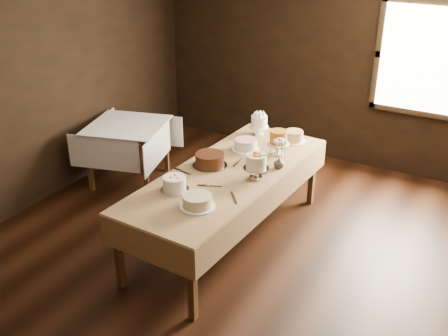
% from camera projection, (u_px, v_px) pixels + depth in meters
% --- Properties ---
extents(floor, '(5.00, 6.00, 0.01)m').
position_uv_depth(floor, '(214.00, 257.00, 5.55)').
color(floor, black).
rests_on(floor, ground).
extents(wall_back, '(5.00, 0.02, 2.80)m').
position_uv_depth(wall_back, '(326.00, 61.00, 7.29)').
color(wall_back, black).
rests_on(wall_back, ground).
extents(wall_left, '(0.02, 6.00, 2.80)m').
position_uv_depth(wall_left, '(25.00, 92.00, 6.06)').
color(wall_left, black).
rests_on(wall_left, ground).
extents(window, '(1.10, 0.05, 1.30)m').
position_uv_depth(window, '(426.00, 60.00, 6.57)').
color(window, '#FFEABF').
rests_on(window, wall_back).
extents(display_table, '(1.17, 2.71, 0.82)m').
position_uv_depth(display_table, '(228.00, 177.00, 5.53)').
color(display_table, '#3F2A15').
rests_on(display_table, ground).
extents(side_table, '(1.16, 1.16, 0.79)m').
position_uv_depth(side_table, '(127.00, 131.00, 6.85)').
color(side_table, '#3F2A15').
rests_on(side_table, ground).
extents(cake_meringue, '(0.23, 0.23, 0.24)m').
position_uv_depth(cake_meringue, '(259.00, 126.00, 6.39)').
color(cake_meringue, white).
rests_on(cake_meringue, display_table).
extents(cake_speckled, '(0.27, 0.27, 0.13)m').
position_uv_depth(cake_speckled, '(294.00, 136.00, 6.21)').
color(cake_speckled, white).
rests_on(cake_speckled, display_table).
extents(cake_lattice, '(0.32, 0.32, 0.12)m').
position_uv_depth(cake_lattice, '(246.00, 145.00, 5.99)').
color(cake_lattice, white).
rests_on(cake_lattice, display_table).
extents(cake_caramel, '(0.25, 0.25, 0.29)m').
position_uv_depth(cake_caramel, '(278.00, 144.00, 5.85)').
color(cake_caramel, white).
rests_on(cake_caramel, display_table).
extents(cake_chocolate, '(0.43, 0.43, 0.14)m').
position_uv_depth(cake_chocolate, '(210.00, 160.00, 5.60)').
color(cake_chocolate, silver).
rests_on(cake_chocolate, display_table).
extents(cake_flowers, '(0.27, 0.27, 0.27)m').
position_uv_depth(cake_flowers, '(256.00, 168.00, 5.32)').
color(cake_flowers, silver).
rests_on(cake_flowers, display_table).
extents(cake_swirl, '(0.28, 0.28, 0.14)m').
position_uv_depth(cake_swirl, '(174.00, 184.00, 5.11)').
color(cake_swirl, silver).
rests_on(cake_swirl, display_table).
extents(cake_cream, '(0.33, 0.33, 0.12)m').
position_uv_depth(cake_cream, '(197.00, 201.00, 4.83)').
color(cake_cream, white).
rests_on(cake_cream, display_table).
extents(cake_server_a, '(0.23, 0.12, 0.01)m').
position_uv_depth(cake_server_a, '(214.00, 186.00, 5.21)').
color(cake_server_a, silver).
rests_on(cake_server_a, display_table).
extents(cake_server_b, '(0.17, 0.20, 0.01)m').
position_uv_depth(cake_server_b, '(235.00, 200.00, 4.95)').
color(cake_server_b, silver).
rests_on(cake_server_b, display_table).
extents(cake_server_c, '(0.05, 0.24, 0.01)m').
position_uv_depth(cake_server_c, '(240.00, 160.00, 5.75)').
color(cake_server_c, silver).
rests_on(cake_server_c, display_table).
extents(cake_server_d, '(0.12, 0.23, 0.01)m').
position_uv_depth(cake_server_d, '(268.00, 167.00, 5.60)').
color(cake_server_d, silver).
rests_on(cake_server_d, display_table).
extents(cake_server_e, '(0.24, 0.07, 0.01)m').
position_uv_depth(cake_server_e, '(186.00, 173.00, 5.48)').
color(cake_server_e, silver).
rests_on(cake_server_e, display_table).
extents(flower_vase, '(0.12, 0.12, 0.12)m').
position_uv_depth(flower_vase, '(279.00, 163.00, 5.56)').
color(flower_vase, '#2D2823').
rests_on(flower_vase, display_table).
extents(flower_bouquet, '(0.14, 0.14, 0.20)m').
position_uv_depth(flower_bouquet, '(280.00, 147.00, 5.48)').
color(flower_bouquet, white).
rests_on(flower_bouquet, flower_vase).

